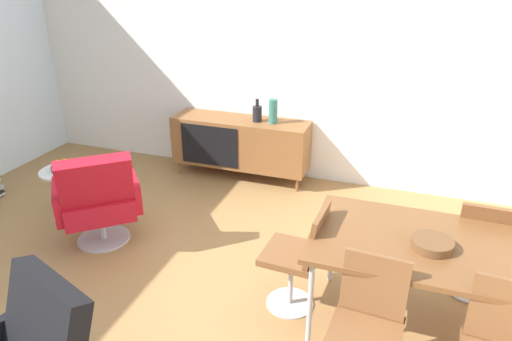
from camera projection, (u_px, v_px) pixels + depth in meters
ground_plane at (181, 304)px, 3.53m from camera, size 8.32×8.32×0.00m
wall_back at (281, 57)px, 5.19m from camera, size 6.80×0.12×2.80m
sideboard at (240, 142)px, 5.44m from camera, size 1.60×0.45×0.72m
vase_cobalt at (257, 113)px, 5.22m from camera, size 0.10×0.10×0.26m
vase_sculptural_dark at (273, 111)px, 5.15m from camera, size 0.10×0.10×0.27m
dining_table at (436, 250)px, 2.97m from camera, size 1.60×0.90×0.74m
wooden_bowl_on_table at (432, 244)px, 2.90m from camera, size 0.26×0.26×0.06m
dining_chair_front_left at (367, 324)px, 2.68m from camera, size 0.43×0.45×0.86m
dining_chair_near_window at (300, 254)px, 3.32m from camera, size 0.45×0.42×0.86m
dining_chair_back_right at (481, 244)px, 3.44m from camera, size 0.41×0.44×0.86m
lounge_chair_red at (98, 198)px, 4.11m from camera, size 0.91×0.91×0.95m
side_table_round at (66, 188)px, 4.61m from camera, size 0.44×0.44×0.52m
fruit_bowl at (62, 166)px, 4.51m from camera, size 0.20×0.20×0.11m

